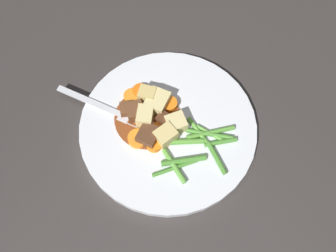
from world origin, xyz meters
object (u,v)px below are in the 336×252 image
at_px(potato_chunk_4, 157,102).
at_px(meat_chunk_1, 148,136).
at_px(carrot_slice_0, 141,92).
at_px(meat_chunk_2, 127,109).
at_px(potato_chunk_0, 166,136).
at_px(dinner_plate, 168,128).
at_px(carrot_slice_6, 135,106).
at_px(carrot_slice_3, 169,104).
at_px(potato_chunk_3, 147,96).
at_px(meat_chunk_0, 135,112).
at_px(meat_chunk_3, 165,120).
at_px(potato_chunk_1, 176,124).
at_px(potato_chunk_2, 145,117).
at_px(carrot_slice_5, 154,145).
at_px(carrot_slice_1, 138,139).
at_px(fork, 108,109).
at_px(carrot_slice_2, 156,131).
at_px(carrot_slice_4, 132,97).

xyz_separation_m(potato_chunk_4, meat_chunk_1, (-0.03, 0.05, -0.00)).
xyz_separation_m(carrot_slice_0, meat_chunk_2, (-0.01, 0.04, 0.00)).
bearing_deg(potato_chunk_4, potato_chunk_0, 148.02).
bearing_deg(dinner_plate, carrot_slice_6, 12.79).
distance_m(carrot_slice_3, meat_chunk_2, 0.07).
xyz_separation_m(carrot_slice_0, potato_chunk_3, (-0.02, 0.00, 0.01)).
xyz_separation_m(meat_chunk_0, meat_chunk_3, (-0.04, -0.02, -0.00)).
height_order(potato_chunk_0, potato_chunk_4, potato_chunk_4).
bearing_deg(carrot_slice_3, potato_chunk_1, 151.46).
bearing_deg(potato_chunk_2, meat_chunk_0, 15.51).
height_order(dinner_plate, potato_chunk_3, potato_chunk_3).
relative_size(carrot_slice_5, meat_chunk_2, 1.12).
relative_size(dinner_plate, potato_chunk_0, 9.12).
bearing_deg(meat_chunk_1, carrot_slice_0, -34.30).
relative_size(carrot_slice_0, meat_chunk_3, 1.21).
xyz_separation_m(carrot_slice_1, potato_chunk_3, (0.04, -0.06, 0.01)).
xyz_separation_m(potato_chunk_3, fork, (0.03, 0.06, -0.01)).
distance_m(carrot_slice_2, potato_chunk_3, 0.06).
distance_m(potato_chunk_0, meat_chunk_2, 0.08).
relative_size(potato_chunk_1, meat_chunk_1, 0.91).
relative_size(potato_chunk_3, meat_chunk_0, 1.04).
distance_m(carrot_slice_1, potato_chunk_1, 0.06).
bearing_deg(meat_chunk_2, potato_chunk_1, -153.35).
bearing_deg(potato_chunk_3, carrot_slice_5, 143.75).
height_order(potato_chunk_0, fork, potato_chunk_0).
relative_size(carrot_slice_1, potato_chunk_1, 1.04).
distance_m(carrot_slice_6, potato_chunk_2, 0.03).
relative_size(carrot_slice_5, meat_chunk_0, 0.89).
bearing_deg(carrot_slice_5, meat_chunk_2, -7.52).
relative_size(carrot_slice_4, potato_chunk_0, 0.89).
distance_m(potato_chunk_2, meat_chunk_1, 0.03).
height_order(meat_chunk_3, fork, meat_chunk_3).
bearing_deg(carrot_slice_5, carrot_slice_4, -20.92).
bearing_deg(meat_chunk_0, carrot_slice_6, -37.86).
relative_size(potato_chunk_3, meat_chunk_2, 1.30).
relative_size(potato_chunk_1, potato_chunk_3, 1.04).
bearing_deg(meat_chunk_3, potato_chunk_4, -23.38).
bearing_deg(carrot_slice_0, potato_chunk_3, 177.32).
relative_size(dinner_plate, potato_chunk_2, 9.04).
distance_m(carrot_slice_4, meat_chunk_2, 0.03).
xyz_separation_m(potato_chunk_2, potato_chunk_4, (0.01, -0.03, -0.00)).
bearing_deg(dinner_plate, potato_chunk_0, 125.74).
xyz_separation_m(potato_chunk_3, meat_chunk_0, (-0.01, 0.03, -0.00)).
bearing_deg(potato_chunk_2, potato_chunk_4, -81.04).
bearing_deg(carrot_slice_2, potato_chunk_1, -115.60).
height_order(carrot_slice_6, potato_chunk_0, potato_chunk_0).
bearing_deg(carrot_slice_6, carrot_slice_3, -133.38).
bearing_deg(potato_chunk_3, meat_chunk_3, 170.02).
bearing_deg(potato_chunk_2, carrot_slice_4, -15.67).
relative_size(carrot_slice_1, meat_chunk_0, 1.13).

